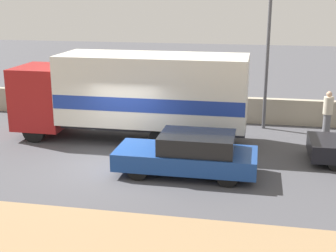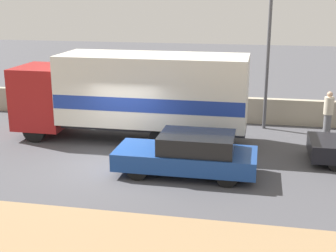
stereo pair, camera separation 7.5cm
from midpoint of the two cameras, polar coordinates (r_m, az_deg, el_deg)
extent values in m
plane|color=#47474C|center=(15.98, -6.75, -4.61)|extent=(80.00, 80.00, 0.00)
cube|color=#A39984|center=(21.62, -1.78, 2.47)|extent=(60.00, 0.35, 1.12)
cylinder|color=#4C4C51|center=(19.78, 12.01, 9.99)|extent=(0.14, 0.14, 7.31)
cube|color=maroon|center=(19.39, -15.02, 3.53)|extent=(1.92, 2.38, 2.41)
cube|color=black|center=(19.73, -17.59, 4.96)|extent=(0.06, 2.02, 1.06)
cube|color=#2D2D33|center=(18.13, -1.90, 0.16)|extent=(7.08, 1.40, 0.25)
cube|color=silver|center=(17.80, -1.94, 4.55)|extent=(7.08, 2.55, 2.58)
cube|color=navy|center=(17.88, -1.93, 3.41)|extent=(7.04, 2.57, 0.52)
cylinder|color=black|center=(18.79, -16.11, -0.59)|extent=(0.89, 0.28, 0.89)
cylinder|color=black|center=(20.55, -13.57, 0.98)|extent=(0.89, 0.28, 0.89)
cylinder|color=black|center=(16.91, 3.78, -1.79)|extent=(0.89, 0.28, 0.89)
cylinder|color=black|center=(18.85, 4.57, 0.05)|extent=(0.89, 0.28, 0.89)
cylinder|color=black|center=(17.13, -0.92, -1.52)|extent=(0.89, 0.28, 0.89)
cylinder|color=black|center=(19.05, 0.34, 0.27)|extent=(0.89, 0.28, 0.89)
cube|color=navy|center=(14.85, 2.04, -3.97)|extent=(4.45, 1.80, 0.56)
cube|color=black|center=(14.63, 3.44, -2.01)|extent=(2.31, 1.66, 0.55)
cylinder|color=black|center=(14.48, -3.89, -5.38)|extent=(0.65, 0.20, 0.65)
cylinder|color=black|center=(15.90, -2.44, -3.38)|extent=(0.65, 0.20, 0.65)
cylinder|color=black|center=(14.06, 7.11, -6.13)|extent=(0.65, 0.20, 0.65)
cylinder|color=black|center=(15.52, 7.54, -4.00)|extent=(0.65, 0.20, 0.65)
cylinder|color=black|center=(16.13, 19.72, -4.20)|extent=(0.56, 0.20, 0.56)
cylinder|color=black|center=(17.68, 18.98, -2.40)|extent=(0.56, 0.20, 0.56)
cylinder|color=slate|center=(20.14, 18.66, 0.23)|extent=(0.30, 0.30, 0.85)
cylinder|color=beige|center=(19.96, 18.85, 2.38)|extent=(0.39, 0.39, 0.71)
sphere|color=tan|center=(19.86, 18.97, 3.69)|extent=(0.23, 0.23, 0.23)
camera|label=1|loc=(0.04, -90.13, -0.04)|focal=50.00mm
camera|label=2|loc=(0.04, 89.87, 0.04)|focal=50.00mm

